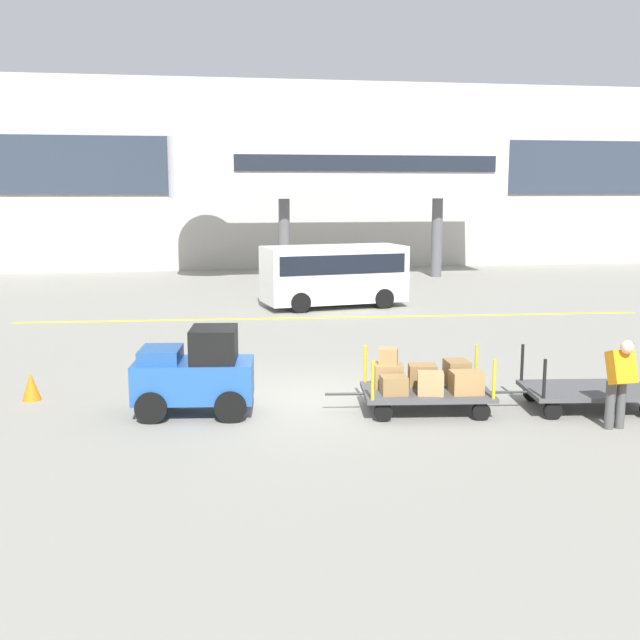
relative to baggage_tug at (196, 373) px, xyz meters
name	(u,v)px	position (x,y,z in m)	size (l,w,h in m)	color
ground_plane	(308,399)	(2.13, 0.66, -0.75)	(120.00, 120.00, 0.00)	gray
apron_lead_line	(336,317)	(4.47, 10.01, -0.75)	(19.80, 0.20, 0.01)	yellow
terminal_building	(230,176)	(2.13, 26.64, 3.94)	(59.33, 2.51, 9.38)	#BCB7AD
jet_bridge	(326,170)	(6.04, 20.65, 4.11)	(14.99, 3.00, 6.22)	silver
baggage_tug	(196,373)	(0.00, 0.00, 0.00)	(2.22, 1.46, 1.58)	#2659A5
baggage_cart_lead	(426,383)	(4.13, -0.48, -0.23)	(3.07, 1.68, 1.12)	#4C4C4F
baggage_cart_middle	(588,391)	(7.10, -0.90, -0.41)	(3.07, 1.68, 1.10)	#4C4C4F
baggage_handler	(620,380)	(6.97, -2.12, 0.11)	(0.42, 0.45, 1.56)	#4C4C4C
shuttle_van	(334,271)	(4.82, 12.24, 0.48)	(5.05, 2.66, 2.10)	white
safety_cone_near	(31,386)	(-3.11, 1.46, -0.48)	(0.36, 0.36, 0.55)	orange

